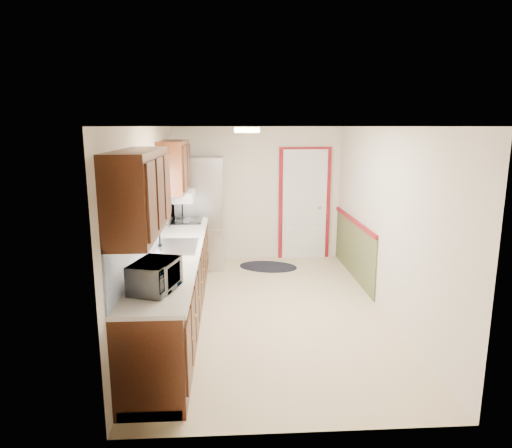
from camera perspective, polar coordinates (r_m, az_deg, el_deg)
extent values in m
cube|color=beige|center=(6.20, 1.71, -10.68)|extent=(3.20, 5.20, 0.12)
cube|color=white|center=(5.72, 1.87, 12.09)|extent=(3.20, 5.20, 0.12)
cube|color=silver|center=(8.30, 0.24, 3.79)|extent=(3.20, 0.10, 2.40)
cube|color=silver|center=(3.45, 5.55, -8.32)|extent=(3.20, 0.10, 2.40)
cube|color=silver|center=(5.90, -12.88, 0.05)|extent=(0.10, 5.20, 2.40)
cube|color=silver|center=(6.16, 15.83, 0.40)|extent=(0.10, 5.20, 2.40)
cube|color=#36180C|center=(5.78, -10.04, -7.83)|extent=(0.60, 4.00, 0.90)
cube|color=silver|center=(5.63, -10.07, -3.33)|extent=(0.63, 4.00, 0.04)
cube|color=#4F77C1|center=(5.61, -13.25, -0.43)|extent=(0.02, 4.00, 0.55)
cube|color=#36180C|center=(4.21, -14.41, 3.86)|extent=(0.35, 1.40, 0.75)
cube|color=#36180C|center=(6.86, -10.19, 7.11)|extent=(0.35, 1.20, 0.75)
cube|color=white|center=(5.63, -13.25, 3.81)|extent=(0.02, 1.00, 0.90)
cube|color=#B66422|center=(5.59, -12.97, 7.38)|extent=(0.05, 1.12, 0.24)
cube|color=#B7B7BC|center=(5.72, -10.01, -2.82)|extent=(0.52, 0.82, 0.02)
cube|color=white|center=(6.96, -9.60, 3.46)|extent=(0.45, 0.60, 0.15)
cube|color=maroon|center=(8.39, 6.05, 2.43)|extent=(0.94, 0.05, 2.08)
cube|color=white|center=(8.37, 6.08, 2.41)|extent=(0.80, 0.04, 2.00)
cube|color=#525932|center=(7.58, 12.11, -3.08)|extent=(0.02, 2.30, 0.90)
cube|color=maroon|center=(7.47, 12.17, 0.40)|extent=(0.04, 2.30, 0.06)
cylinder|color=#FFD88C|center=(5.50, -1.12, 11.68)|extent=(0.30, 0.30, 0.06)
imported|color=white|center=(4.23, -12.54, -5.98)|extent=(0.40, 0.56, 0.34)
cube|color=#B7B7BC|center=(7.89, -6.97, 1.44)|extent=(0.80, 0.74, 1.90)
cylinder|color=black|center=(7.53, -9.14, 0.12)|extent=(0.02, 0.02, 1.33)
ellipsoid|color=black|center=(7.99, 1.52, -5.34)|extent=(1.14, 0.89, 0.01)
cube|color=black|center=(7.27, -8.61, 0.45)|extent=(0.47, 0.56, 0.02)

